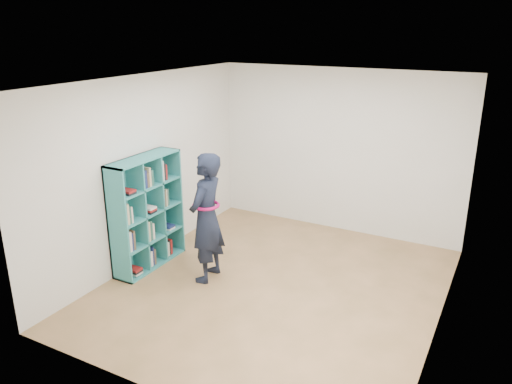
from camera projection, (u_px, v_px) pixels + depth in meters
The scene contains 9 objects.
floor at pixel (274, 287), 6.43m from camera, with size 4.50×4.50×0.00m, color brown.
ceiling at pixel (277, 82), 5.60m from camera, with size 4.50×4.50×0.00m, color white.
wall_left at pixel (146, 170), 6.91m from camera, with size 0.02×4.50×2.60m, color silver.
wall_right at pixel (450, 221), 5.12m from camera, with size 0.02×4.50×2.60m, color silver.
wall_back at pixel (338, 151), 7.90m from camera, with size 4.00×0.02×2.60m, color silver.
wall_front at pixel (156, 268), 4.14m from camera, with size 4.00×0.02×2.60m, color silver.
bookshelf at pixel (145, 213), 6.80m from camera, with size 0.34×1.17×1.56m.
person at pixel (206, 218), 6.39m from camera, with size 0.48×0.67×1.71m.
smartphone at pixel (199, 206), 6.49m from camera, with size 0.03×0.09×0.13m.
Camera 1 is at (2.49, -5.14, 3.22)m, focal length 35.00 mm.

